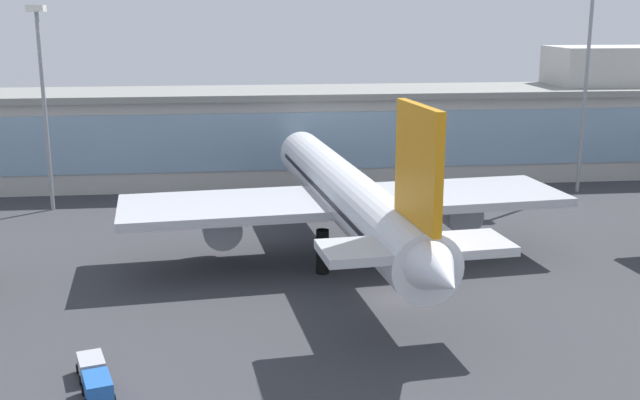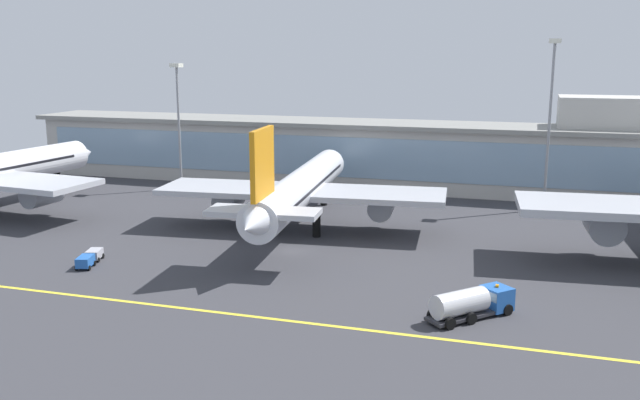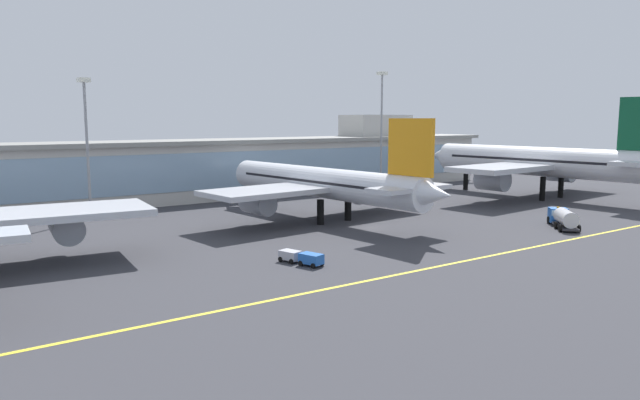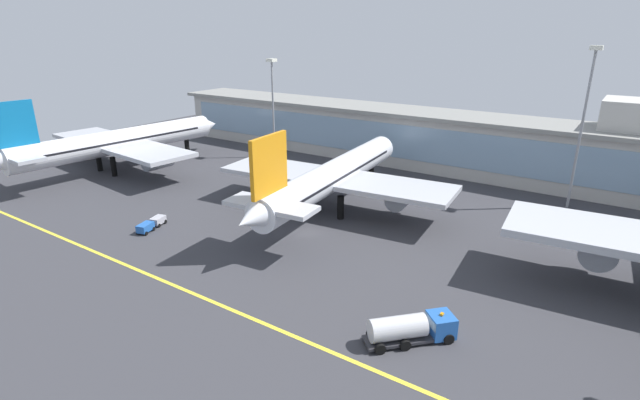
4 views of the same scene
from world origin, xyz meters
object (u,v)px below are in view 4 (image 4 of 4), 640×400
object	(u,v)px
fuel_tanker_truck	(413,328)
apron_light_mast_west	(585,107)
airliner_near_left	(117,142)
baggage_tug_near	(151,224)
apron_light_mast_centre	(273,94)
airliner_near_right	(333,176)

from	to	relation	value
fuel_tanker_truck	apron_light_mast_west	bearing A→B (deg)	35.45
airliner_near_left	baggage_tug_near	size ratio (longest dim) A/B	9.12
baggage_tug_near	apron_light_mast_centre	xyz separation A→B (m)	(-11.90, 44.56, 14.13)
apron_light_mast_west	apron_light_mast_centre	world-z (taller)	apron_light_mast_west
airliner_near_right	apron_light_mast_west	distance (m)	41.98
airliner_near_right	apron_light_mast_west	world-z (taller)	apron_light_mast_west
airliner_near_right	apron_light_mast_centre	world-z (taller)	apron_light_mast_centre
fuel_tanker_truck	apron_light_mast_centre	xyz separation A→B (m)	(-56.55, 48.17, 13.42)
baggage_tug_near	apron_light_mast_west	xyz separation A→B (m)	(51.51, 46.19, 16.29)
airliner_near_left	apron_light_mast_west	world-z (taller)	apron_light_mast_west
apron_light_mast_west	apron_light_mast_centre	size ratio (longest dim) A/B	1.17
apron_light_mast_west	airliner_near_left	bearing A→B (deg)	-160.88
fuel_tanker_truck	apron_light_mast_west	world-z (taller)	apron_light_mast_west
airliner_near_left	baggage_tug_near	distance (m)	37.01
airliner_near_right	baggage_tug_near	size ratio (longest dim) A/B	8.79
airliner_near_right	apron_light_mast_centre	xyz separation A→B (m)	(-30.56, 22.03, 8.99)
apron_light_mast_centre	baggage_tug_near	bearing A→B (deg)	-75.05
fuel_tanker_truck	airliner_near_right	bearing A→B (deg)	88.12
airliner_near_right	apron_light_mast_west	bearing A→B (deg)	-59.80
airliner_near_right	fuel_tanker_truck	size ratio (longest dim) A/B	6.18
fuel_tanker_truck	apron_light_mast_centre	bearing A→B (deg)	92.86
baggage_tug_near	apron_light_mast_centre	size ratio (longest dim) A/B	0.26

